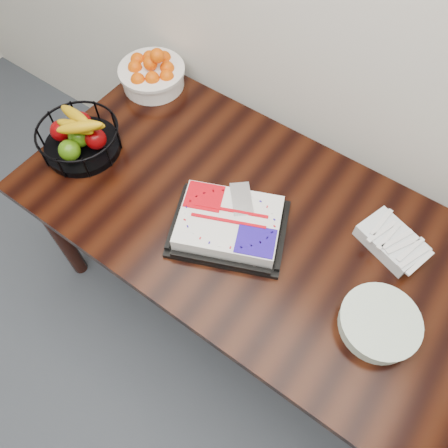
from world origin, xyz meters
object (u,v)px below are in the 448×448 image
Objects in this scene: tangerine_bowl at (152,70)px; plate_stack at (379,323)px; cake_tray at (229,224)px; table at (259,234)px; fruit_basket at (79,137)px.

plate_stack is (1.28, -0.43, -0.05)m from tangerine_bowl.
cake_tray is 0.81m from tangerine_bowl.
table is at bearing 52.08° from cake_tray.
tangerine_bowl is 0.45m from fruit_basket.
fruit_basket is 1.26m from plate_stack.
plate_stack is at bearing -1.91° from cake_tray.
fruit_basket is at bearing -88.22° from tangerine_bowl.
cake_tray is at bearing 178.09° from plate_stack.
plate_stack is (0.58, -0.02, -0.01)m from cake_tray.
cake_tray is at bearing -30.58° from tangerine_bowl.
plate_stack is at bearing 0.57° from fruit_basket.
cake_tray reaches higher than plate_stack.
tangerine_bowl is at bearing 157.38° from table.
tangerine_bowl reaches higher than plate_stack.
tangerine_bowl reaches higher than cake_tray.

